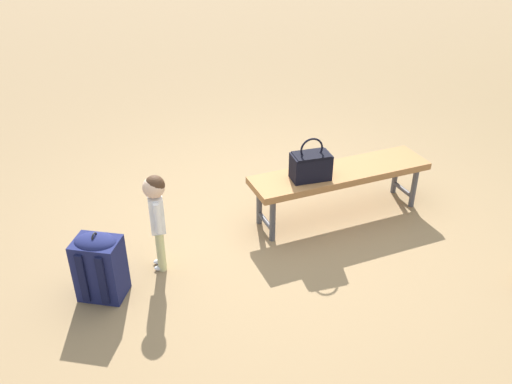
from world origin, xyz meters
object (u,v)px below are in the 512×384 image
object	(u,v)px
backpack_large	(100,264)
park_bench	(340,176)
handbag	(311,165)
child_standing	(156,209)

from	to	relation	value
backpack_large	park_bench	bearing A→B (deg)	177.40
park_bench	backpack_large	bearing A→B (deg)	-2.60
park_bench	handbag	size ratio (longest dim) A/B	4.47
child_standing	handbag	bearing A→B (deg)	174.04
handbag	child_standing	distance (m)	1.32
child_standing	backpack_large	xyz separation A→B (m)	(0.48, 0.07, -0.26)
park_bench	handbag	xyz separation A→B (m)	(0.32, -0.02, 0.18)
backpack_large	handbag	bearing A→B (deg)	177.73
backpack_large	child_standing	bearing A→B (deg)	-172.24
park_bench	child_standing	world-z (taller)	child_standing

